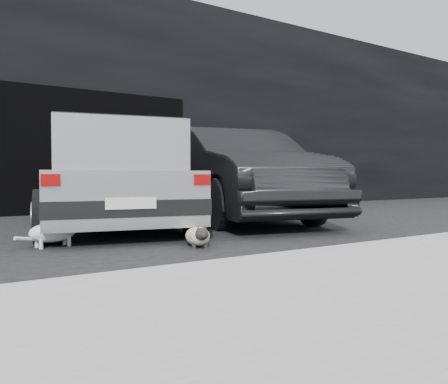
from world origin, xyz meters
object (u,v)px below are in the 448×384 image
silver_hatchback (112,173)px  cat_siamese (198,236)px  second_car (234,174)px

silver_hatchback → cat_siamese: bearing=-72.2°
silver_hatchback → cat_siamese: size_ratio=5.95×
second_car → cat_siamese: 3.21m
silver_hatchback → second_car: (2.27, 0.13, -0.01)m
silver_hatchback → cat_siamese: silver_hatchback is taller
silver_hatchback → second_car: 2.27m
cat_siamese → second_car: bearing=-112.5°
second_car → silver_hatchback: bearing=-164.9°
silver_hatchback → second_car: size_ratio=0.88×
cat_siamese → silver_hatchback: bearing=-66.0°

